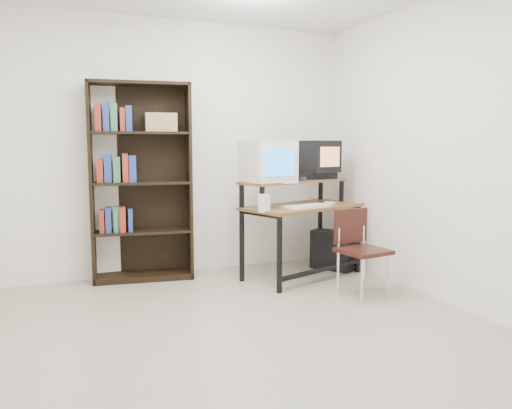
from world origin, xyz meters
name	(u,v)px	position (x,y,z in m)	size (l,w,h in m)	color
floor	(227,341)	(0.00, 0.00, -0.01)	(4.00, 4.00, 0.01)	#B0A892
back_wall	(164,149)	(0.00, 2.00, 1.30)	(4.00, 0.01, 2.60)	white
front_wall	(447,157)	(0.00, -2.00, 1.30)	(4.00, 0.01, 2.60)	white
right_wall	(462,150)	(2.00, 0.00, 1.30)	(0.01, 4.00, 2.60)	white
computer_desk	(301,209)	(1.24, 1.34, 0.69)	(1.36, 0.98, 0.98)	brown
crt_monitor	(268,162)	(0.88, 1.36, 1.18)	(0.49, 0.49, 0.41)	white
vcr	(317,176)	(1.53, 1.55, 1.01)	(0.36, 0.26, 0.08)	black
crt_tv	(318,156)	(1.54, 1.54, 1.22)	(0.43, 0.42, 0.34)	black
cd_spindle	(301,179)	(1.26, 1.37, 0.99)	(0.12, 0.12, 0.05)	#26262B
keyboard	(306,207)	(1.21, 1.17, 0.74)	(0.47, 0.21, 0.04)	white
mousepad	(332,205)	(1.58, 1.30, 0.72)	(0.22, 0.18, 0.01)	black
mouse	(329,203)	(1.56, 1.32, 0.74)	(0.10, 0.06, 0.03)	white
desk_speaker	(264,203)	(0.72, 1.07, 0.80)	(0.08, 0.07, 0.17)	white
pc_tower	(333,250)	(1.69, 1.47, 0.21)	(0.20, 0.45, 0.42)	black
school_chair	(359,243)	(1.43, 0.58, 0.47)	(0.44, 0.44, 0.77)	black
bookshelf	(141,181)	(-0.27, 1.86, 0.99)	(1.00, 0.45, 1.94)	black
wall_outlet	(373,245)	(1.99, 1.15, 0.30)	(0.02, 0.08, 0.12)	beige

